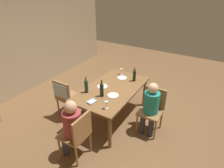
% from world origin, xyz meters
% --- Properties ---
extents(ground_plane, '(10.00, 10.00, 0.00)m').
position_xyz_m(ground_plane, '(0.00, 0.00, 0.00)').
color(ground_plane, brown).
extents(rear_room_partition, '(6.40, 0.12, 2.70)m').
position_xyz_m(rear_room_partition, '(0.00, 2.71, 1.35)').
color(rear_room_partition, tan).
rests_on(rear_room_partition, ground_plane).
extents(dining_table, '(1.76, 1.02, 0.75)m').
position_xyz_m(dining_table, '(0.00, 0.00, 0.67)').
color(dining_table, brown).
rests_on(dining_table, ground_plane).
extents(chair_left_end, '(0.44, 0.44, 0.92)m').
position_xyz_m(chair_left_end, '(-1.26, -0.09, 0.53)').
color(chair_left_end, olive).
rests_on(chair_left_end, ground_plane).
extents(chair_near, '(0.44, 0.44, 0.92)m').
position_xyz_m(chair_near, '(0.09, -0.89, 0.53)').
color(chair_near, olive).
rests_on(chair_near, ground_plane).
extents(chair_far_left, '(0.46, 0.44, 0.92)m').
position_xyz_m(chair_far_left, '(-0.52, 0.89, 0.59)').
color(chair_far_left, olive).
rests_on(chair_far_left, ground_plane).
extents(person_woman_host, '(0.31, 0.36, 1.14)m').
position_xyz_m(person_woman_host, '(-1.26, 0.03, 0.66)').
color(person_woman_host, '#33333D').
rests_on(person_woman_host, ground_plane).
extents(person_man_bearded, '(0.34, 0.30, 1.11)m').
position_xyz_m(person_man_bearded, '(-0.03, -0.89, 0.65)').
color(person_man_bearded, '#33333D').
rests_on(person_man_bearded, ground_plane).
extents(wine_bottle_tall_green, '(0.07, 0.07, 0.32)m').
position_xyz_m(wine_bottle_tall_green, '(0.54, -0.26, 0.90)').
color(wine_bottle_tall_green, black).
rests_on(wine_bottle_tall_green, dining_table).
extents(wine_bottle_dark_red, '(0.08, 0.08, 0.34)m').
position_xyz_m(wine_bottle_dark_red, '(-0.41, 0.36, 0.90)').
color(wine_bottle_dark_red, '#19381E').
rests_on(wine_bottle_dark_red, dining_table).
extents(wine_bottle_short_olive, '(0.08, 0.08, 0.35)m').
position_xyz_m(wine_bottle_short_olive, '(-0.37, 0.01, 0.91)').
color(wine_bottle_short_olive, black).
rests_on(wine_bottle_short_olive, dining_table).
extents(wine_glass_near_left, '(0.07, 0.07, 0.15)m').
position_xyz_m(wine_glass_near_left, '(0.69, 0.15, 0.86)').
color(wine_glass_near_left, silver).
rests_on(wine_glass_near_left, dining_table).
extents(wine_glass_centre, '(0.07, 0.07, 0.15)m').
position_xyz_m(wine_glass_centre, '(-0.67, -0.29, 0.86)').
color(wine_glass_centre, silver).
rests_on(wine_glass_centre, dining_table).
extents(dinner_plate_host, '(0.23, 0.23, 0.01)m').
position_xyz_m(dinner_plate_host, '(-0.25, -0.17, 0.76)').
color(dinner_plate_host, silver).
rests_on(dinner_plate_host, dining_table).
extents(dinner_plate_guest_left, '(0.22, 0.22, 0.01)m').
position_xyz_m(dinner_plate_guest_left, '(0.52, 0.04, 0.76)').
color(dinner_plate_guest_left, white).
rests_on(dinner_plate_guest_left, dining_table).
extents(dinner_plate_guest_right, '(0.23, 0.23, 0.01)m').
position_xyz_m(dinner_plate_guest_right, '(-0.05, 0.21, 0.76)').
color(dinner_plate_guest_right, silver).
rests_on(dinner_plate_guest_right, dining_table).
extents(folded_napkin, '(0.18, 0.15, 0.03)m').
position_xyz_m(folded_napkin, '(-0.66, 0.05, 0.77)').
color(folded_napkin, '#ADC6D6').
rests_on(folded_napkin, dining_table).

